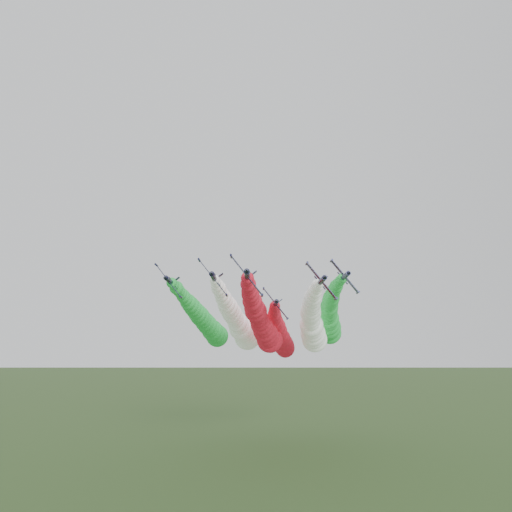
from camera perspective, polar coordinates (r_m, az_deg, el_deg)
The scene contains 6 objects.
jet_lead at distance 126.72m, azimuth 0.75°, elevation -7.87°, with size 12.20×68.68×16.12m.
jet_inner_left at distance 137.74m, azimuth -1.95°, elevation -7.78°, with size 12.45×68.93×16.36m.
jet_inner_right at distance 137.13m, azimuth 6.50°, elevation -7.98°, with size 12.32×68.80×16.24m.
jet_outer_left at distance 145.89m, azimuth -5.79°, elevation -7.57°, with size 12.06×68.54×15.98m.
jet_outer_right at distance 148.05m, azimuth 8.42°, elevation -7.22°, with size 12.14×68.62×16.06m.
jet_trail at distance 153.87m, azimuth 2.81°, elevation -9.16°, with size 11.73×68.21×15.65m.
Camera 1 is at (-1.80, -87.31, 25.85)m, focal length 35.00 mm.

